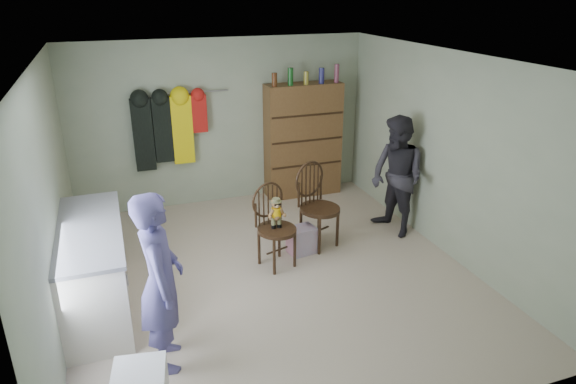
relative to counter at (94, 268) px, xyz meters
name	(u,v)px	position (x,y,z in m)	size (l,w,h in m)	color
ground_plane	(274,275)	(1.95, 0.00, -0.47)	(5.00, 5.00, 0.00)	beige
room_walls	(258,135)	(1.95, 0.53, 1.11)	(5.00, 5.00, 5.00)	#A7B194
counter	(94,268)	(0.00, 0.00, 0.00)	(0.64, 1.86, 0.94)	silver
chair_front	(274,220)	(2.04, 0.25, 0.11)	(0.58, 0.58, 1.03)	#3F2716
chair_far	(316,202)	(2.72, 0.57, 0.13)	(0.65, 0.65, 1.12)	#3F2716
striped_bag	(302,240)	(2.46, 0.41, -0.30)	(0.33, 0.26, 0.35)	#E57285
person_left	(161,282)	(0.58, -1.09, 0.36)	(0.60, 0.40, 1.66)	#554E8F
person_right	(397,177)	(3.86, 0.53, 0.34)	(0.79, 0.62, 1.63)	#2D2B33
dresser	(303,140)	(3.20, 2.30, 0.44)	(1.20, 0.39, 2.08)	brown
coat_rack	(168,129)	(1.12, 2.38, 0.78)	(1.42, 0.12, 1.09)	#99999E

